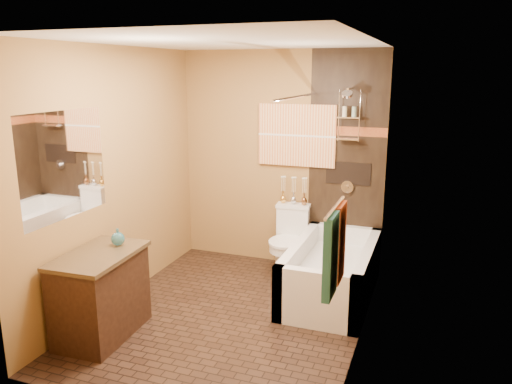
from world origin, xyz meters
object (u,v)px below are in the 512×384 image
at_px(sunset_painting, 297,135).
at_px(bathtub, 332,276).
at_px(vanity, 101,294).
at_px(toilet, 289,240).

height_order(sunset_painting, bathtub, sunset_painting).
height_order(sunset_painting, vanity, sunset_painting).
relative_size(toilet, vanity, 0.86).
bearing_deg(toilet, vanity, -125.86).
height_order(sunset_painting, toilet, sunset_painting).
relative_size(bathtub, vanity, 1.70).
xyz_separation_m(sunset_painting, bathtub, (0.60, -0.73, -1.33)).
distance_m(bathtub, toilet, 0.78).
bearing_deg(toilet, bathtub, -43.53).
distance_m(sunset_painting, bathtub, 1.63).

